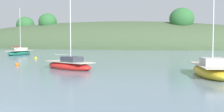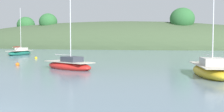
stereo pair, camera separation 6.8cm
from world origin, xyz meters
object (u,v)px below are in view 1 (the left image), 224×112
object	(u,v)px
sailboat_blue_center	(211,70)
sailboat_grey_yawl	(69,65)
sailboat_navy_dinghy	(20,53)
mooring_buoy_channel	(36,58)
mooring_buoy_inner	(17,64)

from	to	relation	value
sailboat_blue_center	sailboat_grey_yawl	xyz separation A→B (m)	(-13.24, 1.61, -0.06)
sailboat_blue_center	sailboat_navy_dinghy	size ratio (longest dim) A/B	1.07
sailboat_navy_dinghy	mooring_buoy_channel	xyz separation A→B (m)	(9.78, -9.74, -0.32)
sailboat_grey_yawl	mooring_buoy_inner	bearing A→B (deg)	165.76
mooring_buoy_channel	mooring_buoy_inner	distance (m)	11.92
sailboat_blue_center	mooring_buoy_inner	size ratio (longest dim) A/B	19.56
sailboat_navy_dinghy	mooring_buoy_inner	world-z (taller)	sailboat_navy_dinghy
sailboat_grey_yawl	mooring_buoy_channel	bearing A→B (deg)	132.60
sailboat_grey_yawl	mooring_buoy_inner	world-z (taller)	sailboat_grey_yawl
sailboat_blue_center	mooring_buoy_channel	world-z (taller)	sailboat_blue_center
sailboat_grey_yawl	mooring_buoy_channel	distance (m)	17.52
sailboat_grey_yawl	sailboat_blue_center	bearing A→B (deg)	-6.95
mooring_buoy_channel	mooring_buoy_inner	bearing A→B (deg)	-67.73
mooring_buoy_channel	mooring_buoy_inner	xyz separation A→B (m)	(4.52, -11.03, 0.00)
sailboat_grey_yawl	mooring_buoy_channel	world-z (taller)	sailboat_grey_yawl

